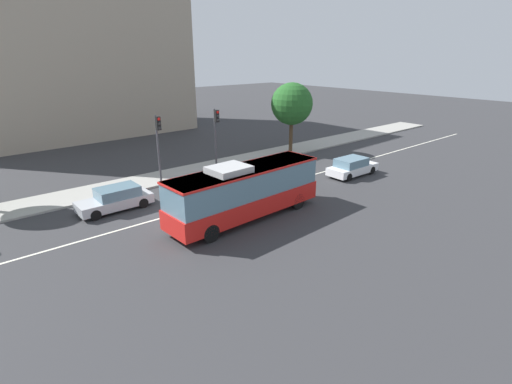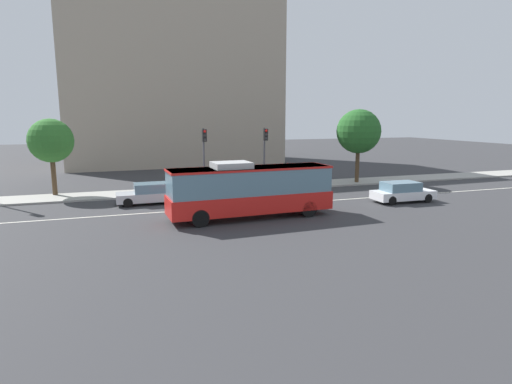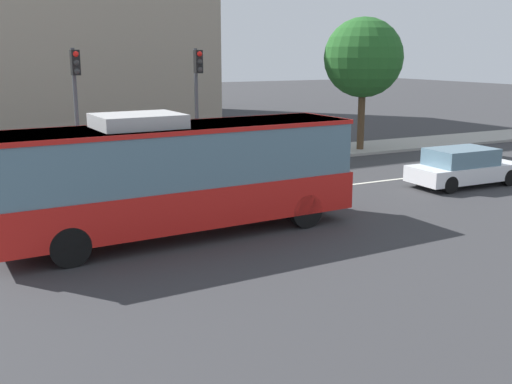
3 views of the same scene
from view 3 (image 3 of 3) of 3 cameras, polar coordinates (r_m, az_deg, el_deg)
name	(u,v)px [view 3 (image 3 of 3)]	position (r m, az deg, el deg)	size (l,w,h in m)	color
ground_plane	(79,217)	(19.80, -16.21, -2.29)	(160.00, 160.00, 0.00)	#333335
sidewalk_kerb	(44,176)	(26.57, -19.27, 1.45)	(80.00, 3.39, 0.14)	#9E9B93
lane_centre_line	(79,217)	(19.80, -16.22, -2.28)	(76.00, 0.16, 0.01)	silver
transit_bus	(181,172)	(16.92, -7.02, 1.89)	(10.09, 2.91, 3.46)	red
sedan_white	(463,167)	(24.74, 18.85, 2.22)	(4.54, 1.90, 1.46)	white
traffic_light_mid_block	(76,91)	(24.93, -16.49, 9.05)	(0.34, 0.62, 5.20)	#47474C
traffic_light_far_corner	(198,88)	(26.51, -5.49, 9.71)	(0.33, 0.62, 5.20)	#47474C
street_tree_kerbside_left	(363,58)	(31.78, 10.03, 12.26)	(3.99, 3.99, 6.78)	#4C3823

